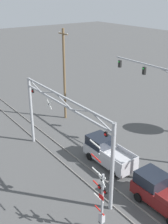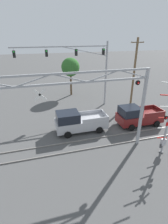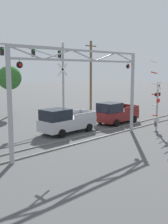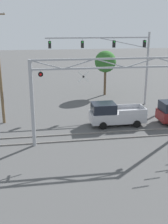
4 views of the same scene
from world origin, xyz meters
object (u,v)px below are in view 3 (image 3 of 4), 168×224
object	(u,v)px
utility_pole_right	(91,77)
background_tree_beyond_span	(9,78)
pickup_truck_lead	(65,121)
crossing_gantry	(84,84)
crossing_signal_mast	(157,107)
traffic_signal_span	(42,65)
pickup_truck_following	(116,113)

from	to	relation	value
utility_pole_right	background_tree_beyond_span	world-z (taller)	utility_pole_right
pickup_truck_lead	utility_pole_right	distance (m)	11.26
crossing_gantry	crossing_signal_mast	xyz separation A→B (m)	(7.23, -1.82, -2.21)
crossing_signal_mast	background_tree_beyond_span	bearing A→B (deg)	103.20
pickup_truck_lead	utility_pole_right	world-z (taller)	utility_pole_right
crossing_gantry	crossing_signal_mast	distance (m)	7.77
crossing_gantry	utility_pole_right	world-z (taller)	utility_pole_right
utility_pole_right	background_tree_beyond_span	xyz separation A→B (m)	(-7.42, 6.19, -0.10)
traffic_signal_span	background_tree_beyond_span	world-z (taller)	traffic_signal_span
crossing_gantry	pickup_truck_lead	world-z (taller)	crossing_gantry
traffic_signal_span	background_tree_beyond_span	size ratio (longest dim) A/B	1.99
crossing_signal_mast	background_tree_beyond_span	world-z (taller)	crossing_signal_mast
traffic_signal_span	crossing_signal_mast	bearing A→B (deg)	-74.67
traffic_signal_span	utility_pole_right	size ratio (longest dim) A/B	1.33
pickup_truck_lead	background_tree_beyond_span	xyz separation A→B (m)	(1.77, 11.67, 3.41)
utility_pole_right	pickup_truck_lead	bearing A→B (deg)	-149.23
pickup_truck_lead	crossing_gantry	bearing A→B (deg)	-111.43
crossing_gantry	pickup_truck_following	world-z (taller)	crossing_gantry
crossing_gantry	crossing_signal_mast	world-z (taller)	crossing_gantry
crossing_gantry	pickup_truck_lead	xyz separation A→B (m)	(1.43, 3.65, -3.42)
traffic_signal_span	crossing_gantry	bearing A→B (deg)	-111.73
crossing_gantry	utility_pole_right	bearing A→B (deg)	40.65
traffic_signal_span	pickup_truck_lead	bearing A→B (deg)	-111.90
crossing_signal_mast	traffic_signal_span	size ratio (longest dim) A/B	0.53
pickup_truck_following	background_tree_beyond_span	distance (m)	13.46
utility_pole_right	background_tree_beyond_span	bearing A→B (deg)	140.17
crossing_signal_mast	pickup_truck_lead	xyz separation A→B (m)	(-5.79, 5.47, -1.21)
crossing_signal_mast	background_tree_beyond_span	size ratio (longest dim) A/B	1.05
traffic_signal_span	pickup_truck_lead	xyz separation A→B (m)	(-2.55, -6.35, -4.86)
crossing_gantry	background_tree_beyond_span	distance (m)	15.65
pickup_truck_lead	pickup_truck_following	bearing A→B (deg)	-3.85
crossing_signal_mast	pickup_truck_following	world-z (taller)	crossing_signal_mast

